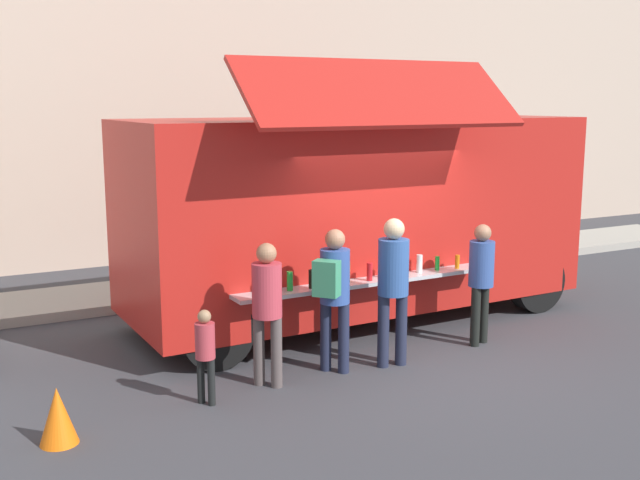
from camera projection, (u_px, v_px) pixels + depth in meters
The scene contains 11 objects.
ground_plane at pixel (418, 364), 9.32m from camera, with size 60.00×60.00×0.00m, color #38383D.
curb_strip at pixel (44, 305), 11.70m from camera, with size 28.00×1.60×0.15m, color #9E998E.
building_behind at pixel (55, 70), 14.88m from camera, with size 32.00×2.40×7.46m, color #BBA390.
food_truck_main at pixel (357, 211), 10.97m from camera, with size 6.63×3.41×3.66m.
traffic_cone_orange at pixel (58, 416), 7.11m from camera, with size 0.36×0.36×0.55m, color orange.
trash_bin at pixel (457, 241), 14.86m from camera, with size 0.60×0.60×0.92m, color #305D37.
customer_front_ordering at pixel (393, 279), 9.06m from camera, with size 0.38×0.37×1.80m.
customer_mid_with_backpack at pixel (334, 286), 8.84m from camera, with size 0.54×0.51×1.71m.
customer_rear_waiting at pixel (267, 302), 8.43m from camera, with size 0.33×0.33×1.63m.
customer_extra_browsing at pixel (481, 273), 9.90m from camera, with size 0.32×0.32×1.60m.
child_near_queue at pixel (205, 348), 7.98m from camera, with size 0.21×0.21×1.03m.
Camera 1 is at (-5.20, -7.31, 3.17)m, focal length 42.95 mm.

